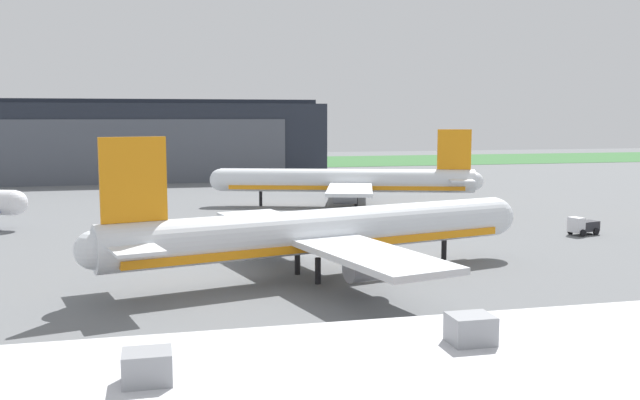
% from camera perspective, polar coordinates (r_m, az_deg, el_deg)
% --- Properties ---
extents(ground_plane, '(440.00, 440.00, 0.00)m').
position_cam_1_polar(ground_plane, '(80.44, 0.40, -4.35)').
color(ground_plane, slate).
extents(grass_field_strip, '(440.00, 56.00, 0.08)m').
position_cam_1_polar(grass_field_strip, '(236.54, -8.79, 2.98)').
color(grass_field_strip, '#3A6E39').
rests_on(grass_field_strip, ground_plane).
extents(maintenance_hangar, '(87.33, 32.67, 19.75)m').
position_cam_1_polar(maintenance_hangar, '(182.54, -14.14, 4.69)').
color(maintenance_hangar, '#232833').
rests_on(maintenance_hangar, ground_plane).
extents(airliner_near_left, '(45.20, 38.14, 13.87)m').
position_cam_1_polar(airliner_near_left, '(67.90, 0.27, -2.65)').
color(airliner_near_left, silver).
rests_on(airliner_near_left, ground_plane).
extents(airliner_far_left, '(45.27, 37.97, 13.35)m').
position_cam_1_polar(airliner_far_left, '(121.07, 2.15, 1.52)').
color(airliner_far_left, silver).
rests_on(airliner_far_left, ground_plane).
extents(stair_truck, '(4.56, 3.14, 2.41)m').
position_cam_1_polar(stair_truck, '(98.86, 20.53, -1.98)').
color(stair_truck, silver).
rests_on(stair_truck, ground_plane).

